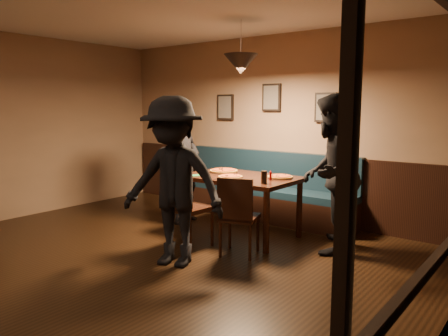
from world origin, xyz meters
name	(u,v)px	position (x,y,z in m)	size (l,w,h in m)	color
floor	(82,283)	(0.00, 0.00, 0.00)	(7.00, 7.00, 0.00)	black
wall_back	(272,127)	(0.00, 3.50, 1.40)	(6.00, 6.00, 0.00)	#8C704F
wall_right	(410,168)	(3.00, 0.00, 1.40)	(7.00, 7.00, 0.00)	#8C704F
wainscot	(270,184)	(0.00, 3.47, 0.50)	(5.88, 0.06, 1.00)	black
booth_bench	(261,186)	(0.00, 3.20, 0.50)	(3.00, 0.60, 1.00)	#0F232D
window_frame	(427,142)	(2.96, 0.50, 1.50)	(0.06, 2.56, 1.86)	black
window_glass	(422,142)	(2.93, 0.50, 1.50)	(2.40, 2.40, 0.00)	black
picture_left	(225,107)	(-0.90, 3.47, 1.70)	(0.32, 0.04, 0.42)	black
picture_center	(272,97)	(0.00, 3.47, 1.85)	(0.32, 0.04, 0.42)	black
picture_right	(326,107)	(0.90, 3.47, 1.70)	(0.32, 0.04, 0.42)	black
pendant_lamp	(241,64)	(0.28, 2.26, 2.25)	(0.44, 0.44, 0.25)	black
dining_table	(240,206)	(0.28, 2.26, 0.40)	(1.50, 0.96, 0.80)	black
chair_near_left	(190,206)	(0.07, 1.50, 0.51)	(0.45, 0.45, 1.01)	black
chair_near_right	(240,215)	(0.73, 1.63, 0.46)	(0.41, 0.41, 0.93)	black
diner_left	(184,164)	(-0.78, 2.32, 0.88)	(0.64, 0.42, 1.76)	black
diner_right	(331,174)	(1.49, 2.40, 0.93)	(0.90, 0.70, 1.86)	black
diner_front	(173,182)	(0.35, 0.93, 0.91)	(1.18, 0.68, 1.83)	black
pizza_a	(224,171)	(-0.09, 2.38, 0.82)	(0.39, 0.39, 0.04)	orange
pizza_b	(230,177)	(0.28, 2.05, 0.82)	(0.31, 0.31, 0.04)	orange
pizza_c	(280,177)	(0.79, 2.43, 0.82)	(0.32, 0.32, 0.04)	orange
soda_glass	(264,177)	(0.83, 1.99, 0.88)	(0.07, 0.07, 0.15)	black
tabasco_bottle	(271,175)	(0.77, 2.23, 0.87)	(0.03, 0.03, 0.13)	maroon
napkin_a	(217,170)	(-0.27, 2.46, 0.81)	(0.16, 0.16, 0.01)	#1E7430
napkin_b	(196,175)	(-0.21, 1.94, 0.81)	(0.14, 0.14, 0.01)	#1F7538
cutlery_set	(223,180)	(0.31, 1.85, 0.80)	(0.02, 0.20, 0.00)	silver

